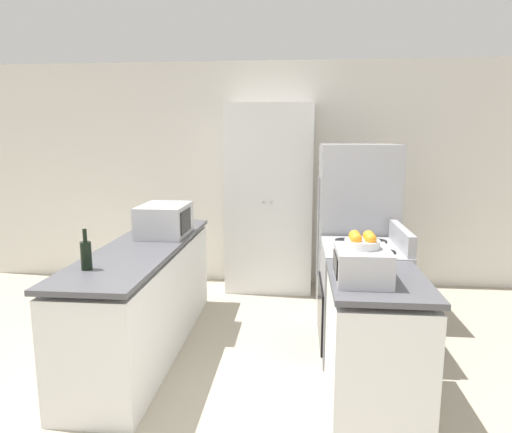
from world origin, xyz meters
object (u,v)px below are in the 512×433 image
(refrigerator, at_px, (356,233))
(pantry_cabinet, at_px, (269,199))
(stove, at_px, (362,299))
(wine_bottle, at_px, (86,254))
(microwave, at_px, (165,220))
(fruit_bowl, at_px, (362,241))
(toaster_oven, at_px, (362,265))

(refrigerator, bearing_deg, pantry_cabinet, 139.66)
(stove, relative_size, wine_bottle, 3.84)
(refrigerator, xyz_separation_m, wine_bottle, (-1.93, -1.58, 0.15))
(refrigerator, bearing_deg, wine_bottle, -140.84)
(wine_bottle, bearing_deg, refrigerator, 39.16)
(refrigerator, height_order, wine_bottle, refrigerator)
(refrigerator, height_order, microwave, refrigerator)
(stove, bearing_deg, fruit_bowl, -98.98)
(refrigerator, bearing_deg, microwave, -164.19)
(pantry_cabinet, xyz_separation_m, wine_bottle, (-1.05, -2.33, -0.06))
(microwave, relative_size, toaster_oven, 1.39)
(toaster_oven, height_order, fruit_bowl, fruit_bowl)
(pantry_cabinet, relative_size, fruit_bowl, 9.99)
(stove, height_order, wine_bottle, wine_bottle)
(stove, bearing_deg, microwave, 170.74)
(pantry_cabinet, distance_m, toaster_oven, 2.51)
(pantry_cabinet, bearing_deg, wine_bottle, -114.32)
(stove, height_order, toaster_oven, toaster_oven)
(refrigerator, height_order, fruit_bowl, refrigerator)
(refrigerator, distance_m, wine_bottle, 2.50)
(microwave, bearing_deg, toaster_oven, -36.67)
(microwave, xyz_separation_m, fruit_bowl, (1.56, -1.15, 0.11))
(stove, distance_m, microwave, 1.81)
(wine_bottle, bearing_deg, toaster_oven, -2.54)
(pantry_cabinet, bearing_deg, stove, -60.65)
(fruit_bowl, bearing_deg, wine_bottle, 177.88)
(microwave, distance_m, wine_bottle, 1.11)
(wine_bottle, bearing_deg, fruit_bowl, -2.12)
(toaster_oven, bearing_deg, wine_bottle, 177.46)
(microwave, distance_m, fruit_bowl, 1.94)
(refrigerator, relative_size, toaster_oven, 4.32)
(microwave, xyz_separation_m, wine_bottle, (-0.21, -1.09, -0.03))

